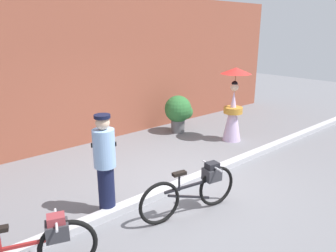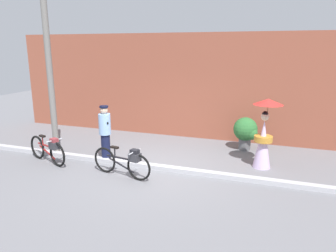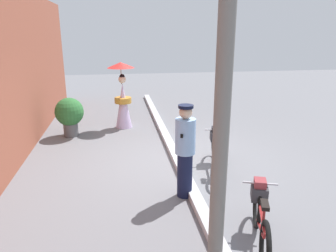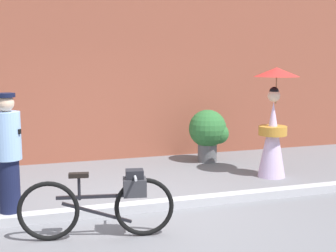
# 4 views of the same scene
# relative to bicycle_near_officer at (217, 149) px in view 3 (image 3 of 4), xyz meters

# --- Properties ---
(ground_plane) EXTENTS (30.00, 30.00, 0.00)m
(ground_plane) POSITION_rel_bicycle_near_officer_xyz_m (0.54, 0.77, -0.42)
(ground_plane) COLOR slate
(sidewalk_curb) EXTENTS (14.00, 0.20, 0.12)m
(sidewalk_curb) POSITION_rel_bicycle_near_officer_xyz_m (0.54, 0.77, -0.36)
(sidewalk_curb) COLOR #B2B2B7
(sidewalk_curb) RESTS_ON ground_plane
(bicycle_near_officer) EXTENTS (1.75, 0.50, 0.79)m
(bicycle_near_officer) POSITION_rel_bicycle_near_officer_xyz_m (0.00, 0.00, 0.00)
(bicycle_near_officer) COLOR black
(bicycle_near_officer) RESTS_ON ground_plane
(bicycle_far_side) EXTENTS (1.66, 0.69, 0.79)m
(bicycle_far_side) POSITION_rel_bicycle_near_officer_xyz_m (-2.49, 0.20, -0.00)
(bicycle_far_side) COLOR black
(bicycle_far_side) RESTS_ON ground_plane
(person_officer) EXTENTS (0.35, 0.34, 1.63)m
(person_officer) POSITION_rel_bicycle_near_officer_xyz_m (-1.05, 0.91, 0.44)
(person_officer) COLOR #141938
(person_officer) RESTS_ON ground_plane
(person_with_parasol) EXTENTS (0.78, 0.78, 1.91)m
(person_with_parasol) POSITION_rel_bicycle_near_officer_xyz_m (3.28, 1.85, 0.53)
(person_with_parasol) COLOR silver
(person_with_parasol) RESTS_ON ground_plane
(potted_plant_by_door) EXTENTS (0.78, 0.76, 1.06)m
(potted_plant_by_door) POSITION_rel_bicycle_near_officer_xyz_m (2.68, 3.28, 0.20)
(potted_plant_by_door) COLOR #59595B
(potted_plant_by_door) RESTS_ON ground_plane
(utility_pole) EXTENTS (0.18, 0.18, 4.80)m
(utility_pole) POSITION_rel_bicycle_near_officer_xyz_m (-2.79, 0.91, 1.98)
(utility_pole) COLOR slate
(utility_pole) RESTS_ON ground_plane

